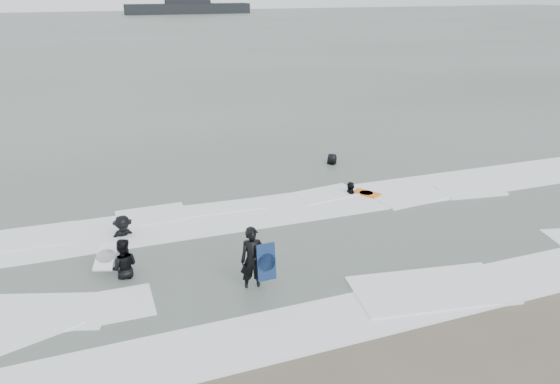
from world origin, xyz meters
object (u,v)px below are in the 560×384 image
object	(u,v)px
surfer_centre	(253,290)
surfer_right_far	(332,165)
surfer_right_near	(350,195)
surfer_wading	(125,277)
vessel_horizon	(188,8)
surfer_breaker	(124,238)

from	to	relation	value
surfer_centre	surfer_right_far	world-z (taller)	surfer_centre
surfer_centre	surfer_right_near	bearing A→B (deg)	50.64
surfer_wading	surfer_right_near	bearing A→B (deg)	-150.13
vessel_horizon	surfer_right_far	bearing A→B (deg)	-98.47
surfer_breaker	surfer_right_near	bearing A→B (deg)	-6.71
surfer_wading	surfer_right_far	distance (m)	11.52
surfer_wading	surfer_right_near	size ratio (longest dim) A/B	0.99
surfer_centre	surfer_breaker	xyz separation A→B (m)	(-2.82, 4.21, 0.00)
surfer_breaker	vessel_horizon	world-z (taller)	vessel_horizon
surfer_centre	surfer_right_near	size ratio (longest dim) A/B	1.04
surfer_wading	vessel_horizon	distance (m)	137.69
surfer_wading	surfer_right_far	world-z (taller)	surfer_right_far
surfer_right_near	surfer_right_far	xyz separation A→B (m)	(0.90, 3.49, 0.00)
surfer_centre	surfer_right_far	distance (m)	10.63
surfer_centre	surfer_right_far	bearing A→B (deg)	60.95
surfer_breaker	surfer_right_far	size ratio (longest dim) A/B	0.96
surfer_centre	surfer_wading	distance (m)	3.50
vessel_horizon	surfer_right_near	bearing A→B (deg)	-98.63
surfer_centre	surfer_right_near	xyz separation A→B (m)	(5.35, 5.11, 0.00)
surfer_right_near	vessel_horizon	world-z (taller)	vessel_horizon
surfer_wading	vessel_horizon	world-z (taller)	vessel_horizon
surfer_right_near	surfer_right_far	bearing A→B (deg)	-168.60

